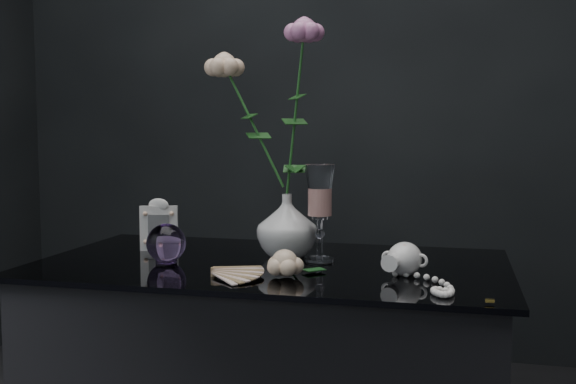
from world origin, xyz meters
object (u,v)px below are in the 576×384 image
(vase, at_px, (287,226))
(picture_frame, at_px, (159,224))
(pearl_jar, at_px, (404,257))
(loose_rose, at_px, (285,263))
(paperweight, at_px, (166,243))
(wine_glass, at_px, (320,213))

(vase, distance_m, picture_frame, 0.33)
(vase, height_order, pearl_jar, vase)
(vase, bearing_deg, pearl_jar, -25.37)
(loose_rose, height_order, pearl_jar, pearl_jar)
(picture_frame, height_order, pearl_jar, picture_frame)
(loose_rose, bearing_deg, paperweight, 150.77)
(wine_glass, xyz_separation_m, loose_rose, (-0.04, -0.18, -0.08))
(loose_rose, xyz_separation_m, pearl_jar, (0.23, 0.08, 0.01))
(wine_glass, relative_size, picture_frame, 1.70)
(vase, bearing_deg, loose_rose, -77.18)
(pearl_jar, bearing_deg, wine_glass, 165.76)
(picture_frame, xyz_separation_m, paperweight, (0.08, -0.14, -0.02))
(wine_glass, relative_size, paperweight, 2.49)
(paperweight, relative_size, loose_rose, 0.53)
(wine_glass, xyz_separation_m, pearl_jar, (0.20, -0.10, -0.07))
(picture_frame, xyz_separation_m, loose_rose, (0.38, -0.22, -0.04))
(wine_glass, bearing_deg, pearl_jar, -27.26)
(vase, distance_m, pearl_jar, 0.32)
(loose_rose, bearing_deg, vase, 89.18)
(loose_rose, bearing_deg, wine_glass, 65.20)
(paperweight, relative_size, pearl_jar, 0.35)
(vase, bearing_deg, wine_glass, -20.74)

